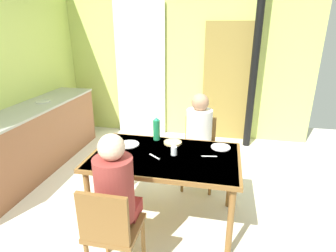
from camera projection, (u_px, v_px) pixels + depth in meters
ground_plane at (143, 216)px, 3.00m from camera, size 6.54×6.54×0.00m
wall_back at (182, 58)px, 4.83m from camera, size 4.43×0.10×2.77m
door_wooden at (227, 83)px, 4.73m from camera, size 0.80×0.05×2.00m
stove_pipe_column at (255, 63)px, 4.27m from camera, size 0.12×0.12×2.77m
curtain_panel at (140, 71)px, 4.95m from camera, size 0.90×0.03×2.33m
kitchen_counter at (30, 141)px, 3.78m from camera, size 0.61×2.64×0.91m
dining_table at (165, 162)px, 2.71m from camera, size 1.44×0.89×0.75m
chair_near_diner at (111, 229)px, 2.09m from camera, size 0.40×0.40×0.87m
chair_far_diner at (199, 148)px, 3.45m from camera, size 0.40×0.40×0.87m
person_near_diner at (116, 187)px, 2.12m from camera, size 0.30×0.37×0.77m
person_far_diner at (199, 131)px, 3.23m from camera, size 0.30×0.37×0.77m
water_bottle_green_near at (157, 129)px, 3.01m from camera, size 0.08×0.08×0.26m
dinner_plate_near_left at (129, 144)px, 2.92m from camera, size 0.21×0.21×0.01m
dinner_plate_near_right at (221, 147)px, 2.85m from camera, size 0.20×0.20×0.01m
drinking_glass_by_near_diner at (174, 151)px, 2.68m from camera, size 0.06×0.06×0.09m
drinking_glass_by_far_diner at (111, 146)px, 2.75m from camera, size 0.06×0.06×0.11m
bread_plate_sliced at (173, 143)px, 2.95m from camera, size 0.19×0.19×0.02m
cutlery_knife_near at (209, 156)px, 2.66m from camera, size 0.15×0.04×0.00m
cutlery_fork_near at (154, 157)px, 2.66m from camera, size 0.13×0.10×0.00m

